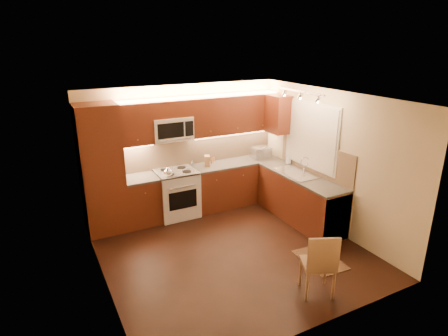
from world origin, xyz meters
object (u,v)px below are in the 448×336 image
toaster_oven (261,152)px  knife_block (207,161)px  stove (177,193)px  soap_bottle (288,159)px  sink (297,170)px  dining_chair (318,262)px  microwave (171,129)px  kettle (168,171)px

toaster_oven → knife_block: (-1.25, 0.03, -0.01)m
stove → soap_bottle: bearing=-14.2°
sink → dining_chair: bearing=-120.3°
toaster_oven → dining_chair: (-1.13, -3.19, -0.55)m
microwave → sink: (2.00, -1.26, -0.74)m
kettle → soap_bottle: 2.48m
kettle → toaster_oven: toaster_oven is taller
microwave → knife_block: size_ratio=3.58×
dining_chair → sink: bearing=84.2°
stove → knife_block: 0.88m
microwave → knife_block: bearing=-6.0°
stove → sink: 2.35m
dining_chair → toaster_oven: bearing=95.1°
toaster_oven → soap_bottle: 0.66m
stove → kettle: (-0.23, -0.21, 0.56)m
knife_block → soap_bottle: size_ratio=1.21×
stove → microwave: (0.00, 0.14, 1.26)m
kettle → toaster_oven: 2.18m
stove → toaster_oven: 2.02m
microwave → dining_chair: (0.81, -3.28, -1.25)m
sink → kettle: bearing=157.6°
sink → toaster_oven: toaster_oven is taller
sink → stove: bearing=150.6°
sink → dining_chair: sink is taller
soap_bottle → toaster_oven: bearing=123.6°
kettle → toaster_oven: size_ratio=0.51×
microwave → dining_chair: bearing=-76.1°
microwave → kettle: bearing=-123.7°
sink → kettle: kettle is taller
soap_bottle → dining_chair: size_ratio=0.19×
stove → knife_block: knife_block is taller
dining_chair → knife_block: bearing=116.8°
stove → dining_chair: dining_chair is taller
stove → sink: sink is taller
kettle → dining_chair: size_ratio=0.21×
knife_block → dining_chair: (0.12, -3.21, -0.54)m
soap_bottle → microwave: bearing=170.9°
microwave → kettle: microwave is taller
toaster_oven → knife_block: size_ratio=1.82×
stove → kettle: 0.64m
soap_bottle → dining_chair: soap_bottle is taller
knife_block → microwave: bearing=-165.6°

